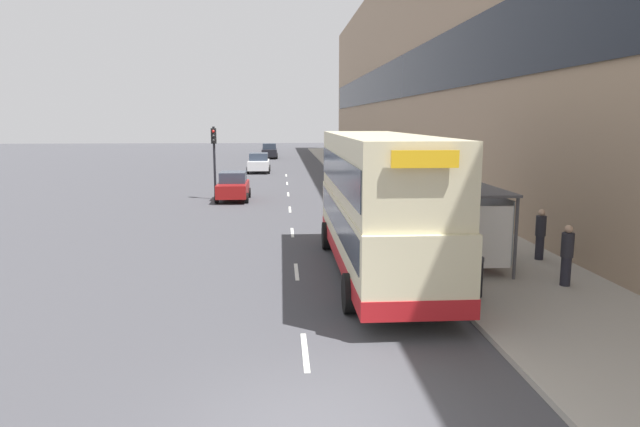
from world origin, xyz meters
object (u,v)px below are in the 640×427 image
pedestrian_2 (435,224)px  litter_bin (473,276)px  bus_shelter (479,212)px  pedestrian_4 (435,233)px  car_0 (269,151)px  pedestrian_1 (540,234)px  traffic_light_far_kerb (214,150)px  car_1 (259,163)px  car_2 (233,186)px  pedestrian_at_shelter (472,223)px  pedestrian_3 (567,255)px  double_decker_bus_near (378,202)px

pedestrian_2 → litter_bin: size_ratio=1.51×
bus_shelter → litter_bin: (-1.22, -3.15, -1.21)m
pedestrian_4 → car_0: bearing=96.9°
pedestrian_1 → traffic_light_far_kerb: size_ratio=0.39×
car_1 → car_2: size_ratio=1.08×
pedestrian_at_shelter → pedestrian_3: 5.14m
car_0 → pedestrian_1: size_ratio=2.68×
double_decker_bus_near → traffic_light_far_kerb: (-6.88, 17.42, 0.66)m
bus_shelter → double_decker_bus_near: 3.35m
car_1 → traffic_light_far_kerb: traffic_light_far_kerb is taller
pedestrian_at_shelter → litter_bin: size_ratio=1.65×
bus_shelter → car_0: (-7.61, 53.78, -0.97)m
pedestrian_at_shelter → litter_bin: 6.14m
car_2 → litter_bin: 21.18m
double_decker_bus_near → car_1: (-4.93, 35.06, -1.42)m
bus_shelter → car_0: bearing=98.1°
car_1 → bus_shelter: bearing=103.4°
bus_shelter → litter_bin: 3.59m
car_1 → pedestrian_4: (7.01, -33.94, 0.21)m
car_0 → pedestrian_at_shelter: bearing=99.3°
traffic_light_far_kerb → pedestrian_1: bearing=-52.6°
pedestrian_3 → traffic_light_far_kerb: size_ratio=0.40×
bus_shelter → car_1: bearing=103.4°
bus_shelter → pedestrian_1: bearing=14.5°
car_1 → pedestrian_1: size_ratio=2.50×
car_2 → pedestrian_2: 16.06m
double_decker_bus_near → car_1: double_decker_bus_near is taller
bus_shelter → traffic_light_far_kerb: size_ratio=0.97×
car_1 → traffic_light_far_kerb: bearing=83.7°
car_1 → litter_bin: 38.40m
pedestrian_1 → pedestrian_3: 3.06m
bus_shelter → pedestrian_4: 1.60m
car_1 → pedestrian_2: bearing=103.5°
double_decker_bus_near → traffic_light_far_kerb: size_ratio=2.53×
pedestrian_1 → litter_bin: size_ratio=1.61×
traffic_light_far_kerb → car_0: bearing=86.0°
car_0 → double_decker_bus_near: bearing=94.5°
double_decker_bus_near → pedestrian_3: bearing=-21.1°
car_1 → car_2: car_1 is taller
pedestrian_2 → traffic_light_far_kerb: (-9.56, 14.08, 1.99)m
pedestrian_4 → litter_bin: pedestrian_4 is taller
pedestrian_2 → car_1: bearing=103.5°
bus_shelter → litter_bin: size_ratio=4.00×
double_decker_bus_near → pedestrian_at_shelter: double_decker_bus_near is taller
pedestrian_3 → litter_bin: 3.04m
car_0 → litter_bin: (6.39, -56.93, -0.23)m
pedestrian_3 → pedestrian_2: bearing=113.7°
car_1 → car_2: (-0.84, -18.07, -0.03)m
car_2 → pedestrian_2: size_ratio=2.46×
pedestrian_3 → pedestrian_4: 4.22m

